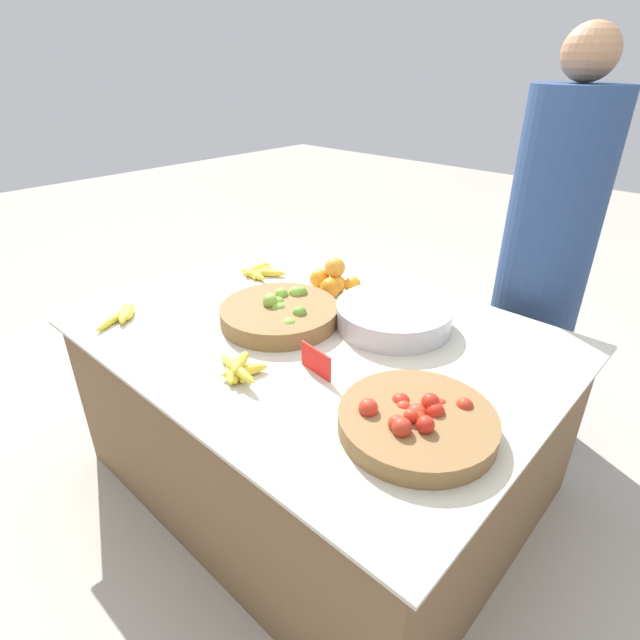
{
  "coord_description": "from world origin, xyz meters",
  "views": [
    {
      "loc": [
        1.0,
        -1.08,
        1.46
      ],
      "look_at": [
        0.0,
        0.0,
        0.68
      ],
      "focal_mm": 28.0,
      "sensor_mm": 36.0,
      "label": 1
    }
  ],
  "objects": [
    {
      "name": "ground_plane",
      "position": [
        0.0,
        0.0,
        0.0
      ],
      "size": [
        12.0,
        12.0,
        0.0
      ],
      "primitive_type": "plane",
      "color": "#ADA599"
    },
    {
      "name": "market_table",
      "position": [
        0.0,
        0.0,
        0.32
      ],
      "size": [
        1.54,
        1.18,
        0.63
      ],
      "color": "brown",
      "rests_on": "ground_plane"
    },
    {
      "name": "lime_bowl",
      "position": [
        -0.16,
        -0.04,
        0.67
      ],
      "size": [
        0.41,
        0.41,
        0.1
      ],
      "color": "olive",
      "rests_on": "market_table"
    },
    {
      "name": "tomato_basket",
      "position": [
        0.52,
        -0.2,
        0.66
      ],
      "size": [
        0.4,
        0.4,
        0.09
      ],
      "color": "olive",
      "rests_on": "market_table"
    },
    {
      "name": "orange_pile",
      "position": [
        -0.19,
        0.29,
        0.69
      ],
      "size": [
        0.2,
        0.16,
        0.14
      ],
      "color": "orange",
      "rests_on": "market_table"
    },
    {
      "name": "metal_bowl",
      "position": [
        0.15,
        0.21,
        0.68
      ],
      "size": [
        0.4,
        0.4,
        0.08
      ],
      "color": "#B7B7BF",
      "rests_on": "market_table"
    },
    {
      "name": "price_sign",
      "position": [
        0.15,
        -0.19,
        0.68
      ],
      "size": [
        0.13,
        0.02,
        0.08
      ],
      "rotation": [
        0.0,
        0.0,
        -0.13
      ],
      "color": "red",
      "rests_on": "market_table"
    },
    {
      "name": "banana_bunch_middle_right",
      "position": [
        -0.59,
        -0.41,
        0.65
      ],
      "size": [
        0.14,
        0.2,
        0.03
      ],
      "color": "yellow",
      "rests_on": "market_table"
    },
    {
      "name": "banana_bunch_front_center",
      "position": [
        -0.53,
        0.2,
        0.65
      ],
      "size": [
        0.18,
        0.16,
        0.04
      ],
      "color": "yellow",
      "rests_on": "market_table"
    },
    {
      "name": "banana_bunch_front_left",
      "position": [
        -0.0,
        -0.35,
        0.66
      ],
      "size": [
        0.21,
        0.15,
        0.06
      ],
      "color": "yellow",
      "rests_on": "market_table"
    },
    {
      "name": "vendor_person",
      "position": [
        0.41,
        0.85,
        0.72
      ],
      "size": [
        0.33,
        0.33,
        1.57
      ],
      "color": "navy",
      "rests_on": "ground_plane"
    }
  ]
}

